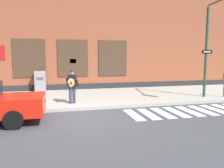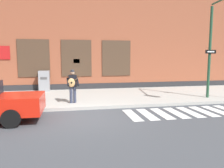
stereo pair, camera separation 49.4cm
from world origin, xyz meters
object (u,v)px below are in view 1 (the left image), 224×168
object	(u,v)px
traffic_light	(220,31)
utility_box	(40,81)
parking_meter	(224,81)
busker	(72,84)

from	to	relation	value
traffic_light	utility_box	xyz separation A→B (m)	(-9.28, 5.54, -2.96)
traffic_light	parking_meter	distance (m)	3.09
busker	traffic_light	distance (m)	8.00
busker	utility_box	distance (m)	4.80
parking_meter	utility_box	bearing A→B (deg)	156.00
traffic_light	parking_meter	bearing A→B (deg)	35.22
parking_meter	busker	bearing A→B (deg)	178.34
traffic_light	utility_box	bearing A→B (deg)	149.16
parking_meter	utility_box	xyz separation A→B (m)	(-10.51, 4.68, -0.25)
busker	parking_meter	distance (m)	8.68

